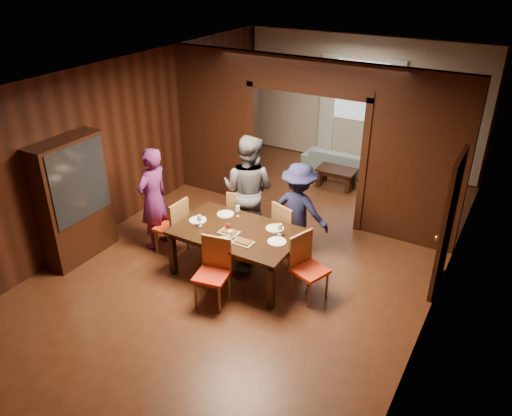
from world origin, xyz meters
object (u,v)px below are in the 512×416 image
Objects in this scene: chair_near at (212,274)px; person_purple at (153,199)px; sofa at (343,161)px; hutch at (74,200)px; chair_right at (310,269)px; dining_table at (237,252)px; chair_left at (171,226)px; person_navy at (299,210)px; chair_far_r at (291,229)px; person_grey at (248,190)px; coffee_table at (336,178)px; chair_far_l at (243,214)px.

person_purple is at bearing 143.30° from chair_near.
sofa is 0.89× the size of hutch.
person_purple is at bearing 108.91° from chair_right.
dining_table is (1.62, -0.03, -0.49)m from person_purple.
hutch is at bearing -54.53° from chair_left.
person_navy is at bearing 53.16° from chair_right.
chair_far_r is 1.70m from chair_near.
person_purple reaches higher than dining_table.
coffee_table is at bearing -105.63° from person_grey.
chair_far_l is at bearing 5.69° from person_navy.
person_purple is at bearing -115.47° from coffee_table.
hutch is (-2.96, -1.67, 0.52)m from chair_far_r.
chair_far_r is (-0.73, 0.86, 0.00)m from chair_right.
sofa is 1.83× the size of chair_far_r.
hutch reaches higher than person_navy.
chair_right is at bearing 92.14° from chair_left.
chair_far_r is (0.50, -3.68, 0.23)m from sofa.
coffee_table is (0.14, 3.72, -0.18)m from dining_table.
sofa is 5.33m from chair_near.
dining_table is 1.27m from chair_left.
person_grey reaches higher than chair_far_r.
person_navy is 1.62× the size of chair_right.
hutch reaches higher than chair_far_l.
chair_far_r is (-0.06, -0.14, -0.30)m from person_navy.
sofa is 0.95× the size of dining_table.
chair_right is at bearing 149.84° from chair_far_r.
chair_far_r is (0.84, -0.09, -0.46)m from person_grey.
chair_near is 0.48× the size of hutch.
chair_near is at bearing 66.18° from person_purple.
person_grey is at bearing 93.29° from chair_near.
person_navy is 1.62× the size of chair_left.
person_purple is 1.69m from dining_table.
sofa is 5.94m from hutch.
chair_near is (0.52, -1.70, 0.00)m from chair_far_l.
hutch is (-2.04, -1.73, 0.52)m from chair_far_l.
hutch is (-2.62, -4.53, 0.80)m from coffee_table.
person_navy is 0.84× the size of dining_table.
person_purple is 2.84m from chair_right.
chair_far_r is (0.92, -0.05, 0.00)m from chair_far_l.
dining_table is 1.92× the size of chair_left.
chair_far_r and chair_near have the same top height.
chair_far_r is (0.34, -2.86, 0.28)m from coffee_table.
person_purple is 0.98× the size of sofa.
hutch is (-2.48, -0.81, 0.62)m from dining_table.
person_grey reaches higher than chair_right.
person_purple reaches higher than coffee_table.
chair_far_r is at bearing 67.92° from person_navy.
person_grey is 0.95× the size of hutch.
chair_near is (-0.40, -1.65, 0.00)m from chair_far_r.
person_grey is (1.25, 0.92, 0.08)m from person_purple.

